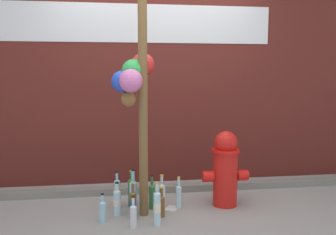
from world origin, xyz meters
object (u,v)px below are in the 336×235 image
bottle_3 (117,201)px  bottle_7 (157,207)px  bottle_10 (179,195)px  bottle_6 (133,195)px  bottle_5 (162,194)px  bottle_2 (132,191)px  bottle_0 (162,205)px  fire_hydrant (225,168)px  bottle_9 (152,196)px  bottle_11 (133,204)px  bottle_8 (133,215)px  bottle_1 (103,210)px  bottle_4 (117,192)px  memorial_post (137,53)px

bottle_3 → bottle_7: size_ratio=0.82×
bottle_10 → bottle_6: bearing=-174.2°
bottle_5 → bottle_2: bearing=166.2°
bottle_0 → bottle_2: bearing=130.7°
fire_hydrant → bottle_7: 0.89m
bottle_7 → bottle_9: bearing=91.5°
bottle_7 → bottle_9: size_ratio=1.14×
bottle_7 → bottle_3: bearing=141.1°
bottle_3 → bottle_11: 0.19m
bottle_8 → bottle_9: size_ratio=0.82×
bottle_1 → bottle_4: 0.37m
bottle_11 → memorial_post: bearing=61.9°
bottle_10 → bottle_1: bearing=-161.2°
bottle_5 → bottle_10: 0.17m
bottle_0 → bottle_1: (-0.55, -0.05, -0.01)m
bottle_0 → bottle_3: size_ratio=0.89×
bottle_9 → bottle_11: (-0.20, -0.23, 0.00)m
bottle_1 → bottle_11: size_ratio=0.76×
bottle_4 → bottle_8: bottle_4 is taller
bottle_4 → bottle_6: size_ratio=0.88×
bottle_3 → bottle_6: bearing=20.4°
bottle_11 → bottle_8: bearing=-90.9°
bottle_6 → bottle_11: bottle_6 is taller
bottle_3 → bottle_4: (-0.00, 0.19, 0.02)m
memorial_post → bottle_9: bearing=40.8°
bottle_7 → bottle_10: bottle_7 is taller
bottle_8 → fire_hydrant: bearing=23.9°
bottle_3 → bottle_2: bearing=55.9°
fire_hydrant → bottle_10: (-0.49, -0.02, -0.26)m
memorial_post → bottle_5: size_ratio=8.15×
bottle_1 → bottle_7: bearing=-15.8°
bottle_5 → bottle_11: size_ratio=0.95×
fire_hydrant → bottle_8: fire_hydrant is taller
bottle_2 → bottle_8: bottle_2 is taller
bottle_2 → bottle_10: (0.47, -0.11, -0.03)m
bottle_0 → bottle_7: bottle_7 is taller
bottle_8 → bottle_9: (0.20, 0.42, 0.02)m
bottle_6 → bottle_9: bottle_6 is taller
bottle_5 → bottle_3: bearing=-162.1°
bottle_0 → bottle_1: 0.56m
bottle_2 → bottle_9: bottle_2 is taller
fire_hydrant → bottle_11: 1.03m
bottle_9 → bottle_10: (0.27, -0.01, -0.01)m
fire_hydrant → bottle_5: size_ratio=2.29×
fire_hydrant → bottle_6: 0.98m
fire_hydrant → bottle_10: fire_hydrant is taller
bottle_2 → bottle_8: 0.53m
memorial_post → bottle_1: 1.49m
bottle_1 → bottle_3: (0.13, 0.15, 0.03)m
bottle_7 → bottle_11: size_ratio=1.12×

